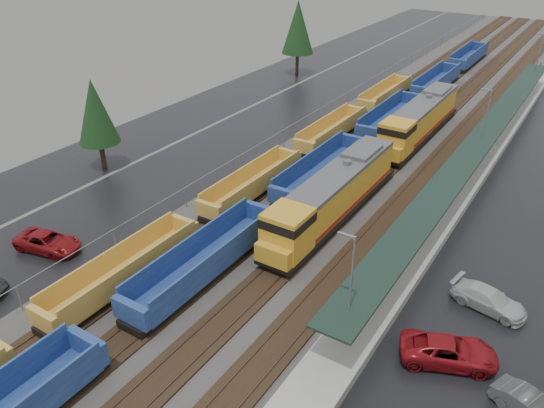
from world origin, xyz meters
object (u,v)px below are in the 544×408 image
(parked_car_west_c, at_px, (48,242))
(parked_car_east_b, at_px, (449,351))
(well_string_blue, at_px, (322,171))
(locomotive_trail, at_px, (419,120))
(well_string_yellow, at_px, (197,222))
(locomotive_lead, at_px, (332,197))
(parked_car_east_c, at_px, (489,300))

(parked_car_west_c, xyz_separation_m, parked_car_east_b, (28.81, 4.99, 0.04))
(well_string_blue, distance_m, parked_car_east_b, 23.32)
(locomotive_trail, distance_m, well_string_yellow, 29.48)
(parked_car_east_b, bearing_deg, parked_car_west_c, 77.13)
(locomotive_lead, distance_m, parked_car_east_c, 14.31)
(parked_car_east_b, xyz_separation_m, parked_car_east_c, (0.83, 6.01, -0.06))
(locomotive_lead, xyz_separation_m, parked_car_east_c, (13.57, -4.23, -1.66))
(locomotive_trail, bearing_deg, locomotive_lead, -90.00)
(well_string_yellow, relative_size, parked_car_east_b, 16.66)
(well_string_blue, xyz_separation_m, parked_car_west_c, (-12.07, -21.21, -0.50))
(well_string_blue, relative_size, parked_car_east_c, 24.46)
(well_string_yellow, xyz_separation_m, parked_car_east_c, (21.57, 3.12, -0.41))
(locomotive_trail, relative_size, parked_car_east_b, 3.58)
(locomotive_trail, xyz_separation_m, well_string_yellow, (-8.00, -28.35, -1.25))
(locomotive_trail, xyz_separation_m, well_string_blue, (-4.00, -15.01, -1.15))
(locomotive_lead, distance_m, parked_car_east_b, 16.42)
(locomotive_lead, xyz_separation_m, locomotive_trail, (0.00, 21.00, 0.00))
(well_string_blue, bearing_deg, locomotive_lead, -56.26)
(locomotive_lead, relative_size, locomotive_trail, 1.00)
(locomotive_lead, height_order, parked_car_east_c, locomotive_lead)
(locomotive_lead, relative_size, parked_car_west_c, 3.79)
(locomotive_trail, height_order, parked_car_east_c, locomotive_trail)
(parked_car_west_c, height_order, parked_car_east_c, parked_car_west_c)
(locomotive_lead, xyz_separation_m, well_string_yellow, (-8.00, -7.35, -1.25))
(locomotive_lead, bearing_deg, locomotive_trail, 90.00)
(well_string_yellow, height_order, parked_car_east_c, well_string_yellow)
(well_string_yellow, xyz_separation_m, parked_car_east_b, (20.74, -2.89, -0.35))
(locomotive_lead, bearing_deg, parked_car_east_b, -38.77)
(parked_car_west_c, bearing_deg, well_string_blue, -41.52)
(parked_car_west_c, bearing_deg, parked_car_east_c, -81.52)
(well_string_yellow, xyz_separation_m, parked_car_west_c, (-8.07, -7.88, -0.39))
(parked_car_west_c, distance_m, parked_car_east_b, 29.24)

